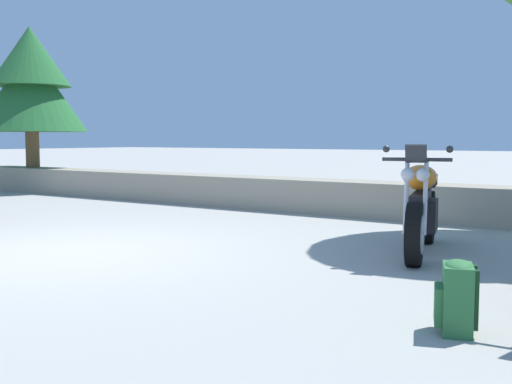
{
  "coord_description": "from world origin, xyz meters",
  "views": [
    {
      "loc": [
        5.49,
        -4.45,
        1.23
      ],
      "look_at": [
        1.64,
        1.2,
        0.65
      ],
      "focal_mm": 44.19,
      "sensor_mm": 36.0,
      "label": 1
    }
  ],
  "objects": [
    {
      "name": "motorcycle_orange_centre",
      "position": [
        3.19,
        2.05,
        0.49
      ],
      "size": [
        0.87,
        2.03,
        1.18
      ],
      "color": "black",
      "rests_on": "ground"
    },
    {
      "name": "pine_tree_far_left",
      "position": [
        -7.27,
        4.88,
        2.56
      ],
      "size": [
        2.57,
        2.57,
        3.29
      ],
      "color": "brown",
      "rests_on": "stone_wall"
    },
    {
      "name": "ground_plane",
      "position": [
        0.0,
        0.0,
        0.0
      ],
      "size": [
        120.0,
        120.0,
        0.0
      ],
      "primitive_type": "plane",
      "color": "#A3A099"
    },
    {
      "name": "rider_backpack",
      "position": [
        4.34,
        -0.51,
        0.24
      ],
      "size": [
        0.32,
        0.34,
        0.47
      ],
      "color": "#2D6B38",
      "rests_on": "ground"
    },
    {
      "name": "stone_wall",
      "position": [
        0.0,
        4.8,
        0.28
      ],
      "size": [
        36.0,
        0.8,
        0.55
      ],
      "primitive_type": "cube",
      "color": "gray",
      "rests_on": "ground"
    }
  ]
}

